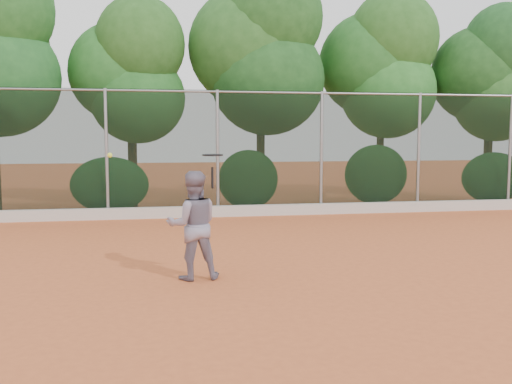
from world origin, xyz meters
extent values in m
plane|color=#C95E2F|center=(0.00, 0.00, 0.00)|extent=(80.00, 80.00, 0.00)
cube|color=beige|center=(0.00, 6.82, 0.15)|extent=(24.00, 0.20, 0.30)
imported|color=gray|center=(-1.18, -0.02, 0.85)|extent=(0.86, 0.69, 1.70)
cube|color=black|center=(0.00, 7.00, 1.75)|extent=(24.00, 0.01, 3.50)
cylinder|color=gray|center=(0.00, 7.00, 3.45)|extent=(24.00, 0.06, 0.06)
cylinder|color=gray|center=(-3.00, 7.00, 1.75)|extent=(0.09, 0.09, 3.50)
cylinder|color=gray|center=(0.00, 7.00, 1.75)|extent=(0.09, 0.09, 3.50)
cylinder|color=gray|center=(3.00, 7.00, 1.75)|extent=(0.09, 0.09, 3.50)
cylinder|color=gray|center=(6.00, 7.00, 1.75)|extent=(0.09, 0.09, 3.50)
cylinder|color=gray|center=(9.00, 7.00, 1.75)|extent=(0.09, 0.09, 3.50)
cylinder|color=#3A2216|center=(-2.40, 9.30, 1.20)|extent=(0.28, 0.28, 2.40)
ellipsoid|color=#1F581E|center=(-2.20, 9.20, 3.40)|extent=(2.90, 2.40, 2.80)
ellipsoid|color=#205C1F|center=(-2.70, 9.50, 4.20)|extent=(3.20, 2.70, 3.10)
ellipsoid|color=#22501B|center=(-2.10, 9.00, 5.00)|extent=(2.70, 2.30, 2.90)
cylinder|color=#402C18|center=(1.60, 9.00, 1.50)|extent=(0.26, 0.26, 3.00)
ellipsoid|color=#286426|center=(1.80, 8.90, 4.00)|extent=(3.60, 3.00, 3.50)
ellipsoid|color=#36732C|center=(1.30, 9.20, 5.00)|extent=(3.90, 3.20, 3.80)
ellipsoid|color=#2E6827|center=(1.90, 8.80, 5.90)|extent=(3.20, 2.70, 3.30)
cylinder|color=#422F19|center=(5.70, 9.20, 1.35)|extent=(0.24, 0.24, 2.70)
ellipsoid|color=#236322|center=(5.90, 9.10, 3.70)|extent=(3.20, 2.70, 3.10)
ellipsoid|color=#1C521C|center=(5.40, 9.40, 4.60)|extent=(3.50, 2.90, 3.40)
ellipsoid|color=#22511C|center=(6.00, 9.00, 5.40)|extent=(3.00, 2.50, 3.10)
cylinder|color=#3B2816|center=(9.40, 8.80, 1.25)|extent=(0.28, 0.28, 2.50)
ellipsoid|color=#38762D|center=(9.60, 8.70, 3.50)|extent=(3.00, 2.50, 2.90)
ellipsoid|color=#296024|center=(9.10, 9.00, 4.30)|extent=(3.30, 2.80, 3.20)
ellipsoid|color=#235E25|center=(9.70, 8.60, 5.10)|extent=(2.80, 2.40, 3.00)
ellipsoid|color=#2D772E|center=(-3.00, 7.80, 0.85)|extent=(2.20, 1.16, 1.60)
ellipsoid|color=#2B6827|center=(1.00, 7.80, 0.95)|extent=(1.80, 1.04, 1.76)
ellipsoid|color=#2D6D29|center=(5.00, 7.80, 1.05)|extent=(2.00, 1.10, 1.84)
ellipsoid|color=#2A6E2A|center=(9.00, 7.80, 0.90)|extent=(2.16, 1.12, 1.64)
cylinder|color=black|center=(-0.89, -0.13, 1.59)|extent=(0.04, 0.04, 0.33)
torus|color=black|center=(-0.89, -0.19, 1.94)|extent=(0.38, 0.38, 0.03)
cylinder|color=#B3C339|center=(-0.89, -0.19, 1.94)|extent=(0.32, 0.32, 0.01)
sphere|color=#E8F637|center=(-2.41, -0.12, 1.95)|extent=(0.07, 0.07, 0.07)
camera|label=1|loc=(-1.78, -8.82, 2.23)|focal=40.00mm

